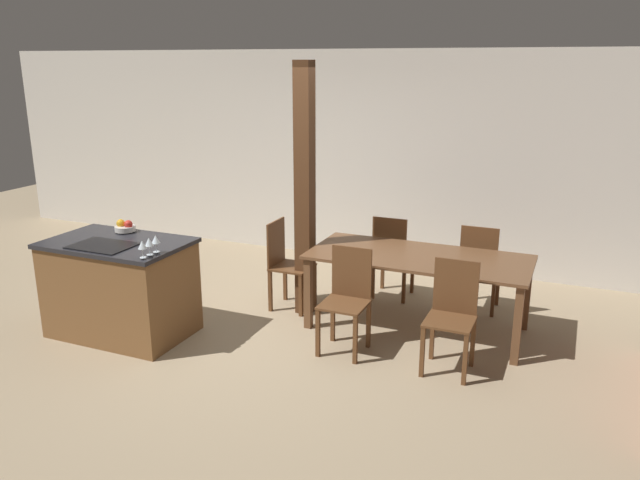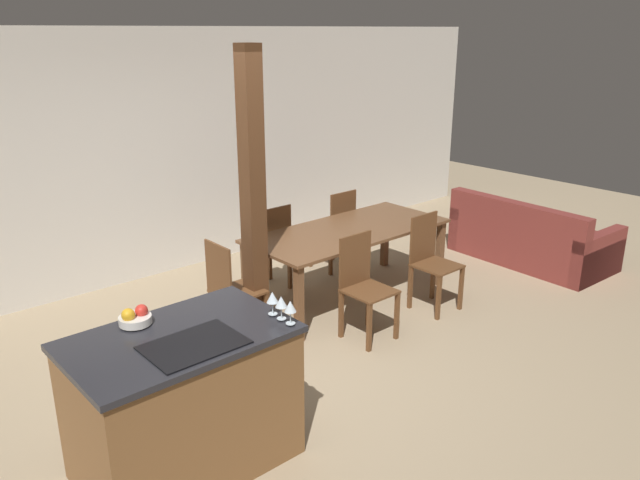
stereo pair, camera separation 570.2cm
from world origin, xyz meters
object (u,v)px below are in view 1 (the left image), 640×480
fruit_bowl (125,227)px  timber_post (305,193)px  wine_glass_far (156,240)px  dining_table (419,264)px  kitchen_island (121,287)px  dining_chair_near_right (452,314)px  wine_glass_near (142,245)px  dining_chair_head_end (286,263)px  dining_chair_far_right (479,266)px  dining_chair_far_left (392,255)px  wine_glass_middle (149,242)px  dining_chair_near_left (347,298)px

fruit_bowl → timber_post: 1.81m
wine_glass_far → dining_table: size_ratio=0.07×
kitchen_island → wine_glass_far: size_ratio=8.68×
wine_glass_far → dining_chair_near_right: bearing=15.6°
wine_glass_near → dining_chair_head_end: size_ratio=0.16×
dining_chair_far_right → dining_chair_head_end: size_ratio=1.00×
dining_table → dining_chair_far_left: dining_chair_far_left is taller
dining_chair_far_left → timber_post: bearing=45.8°
wine_glass_middle → dining_table: bearing=36.4°
dining_table → wine_glass_middle: bearing=-143.6°
kitchen_island → dining_chair_near_left: size_ratio=1.40×
wine_glass_middle → fruit_bowl: bearing=143.1°
kitchen_island → wine_glass_middle: wine_glass_middle is taller
fruit_bowl → dining_chair_far_right: size_ratio=0.21×
wine_glass_middle → timber_post: size_ratio=0.06×
wine_glass_near → dining_chair_far_left: bearing=55.9°
dining_table → wine_glass_far: bearing=-145.4°
wine_glass_near → dining_chair_far_left: size_ratio=0.16×
dining_chair_far_right → wine_glass_middle: bearing=41.2°
dining_table → timber_post: 1.34m
wine_glass_far → dining_chair_near_right: (2.48, 0.69, -0.55)m
wine_glass_far → timber_post: 1.59m
fruit_bowl → wine_glass_near: wine_glass_near is taller
dining_chair_near_left → dining_chair_near_right: (0.95, 0.00, 0.00)m
dining_table → dining_chair_far_left: (-0.47, 0.69, -0.17)m
fruit_bowl → dining_chair_near_right: fruit_bowl is taller
wine_glass_far → timber_post: size_ratio=0.06×
wine_glass_middle → dining_table: 2.52m
dining_chair_far_left → dining_chair_far_right: (0.95, 0.00, 0.00)m
wine_glass_far → dining_chair_head_end: bearing=67.4°
dining_chair_near_right → dining_chair_head_end: (-1.90, 0.69, 0.00)m
fruit_bowl → timber_post: (1.54, 0.90, 0.30)m
wine_glass_middle → timber_post: 1.67m
wine_glass_far → dining_chair_far_left: 2.64m
wine_glass_near → wine_glass_far: (0.00, 0.18, 0.00)m
dining_chair_head_end → dining_chair_far_left: bearing=-54.0°
dining_table → wine_glass_near: bearing=-142.0°
dining_chair_near_right → dining_chair_far_right: size_ratio=1.00×
wine_glass_near → dining_chair_near_right: size_ratio=0.16×
wine_glass_far → timber_post: bearing=58.7°
dining_chair_far_right → wine_glass_far: bearing=40.0°
dining_chair_near_right → dining_chair_head_end: same height
wine_glass_middle → dining_chair_far_right: 3.34m
dining_table → dining_chair_near_left: size_ratio=2.23×
kitchen_island → wine_glass_near: 0.90m
dining_table → dining_chair_near_left: 0.86m
wine_glass_near → dining_chair_near_left: size_ratio=0.16×
dining_table → dining_chair_far_right: 0.86m
timber_post → dining_chair_far_left: bearing=45.8°
kitchen_island → dining_table: kitchen_island is taller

